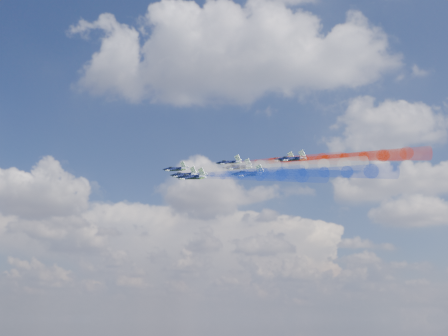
# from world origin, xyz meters

# --- Properties ---
(jet_lead) EXTENTS (14.80, 14.05, 8.00)m
(jet_lead) POSITION_xyz_m (-29.25, 4.86, 138.90)
(jet_lead) COLOR black
(trail_lead) EXTENTS (32.24, 21.57, 10.44)m
(trail_lead) POSITION_xyz_m (-9.84, -6.16, 135.35)
(trail_lead) COLOR white
(jet_inner_left) EXTENTS (14.80, 14.05, 8.00)m
(jet_inner_left) POSITION_xyz_m (-22.20, -10.35, 132.50)
(jet_inner_left) COLOR black
(trail_inner_left) EXTENTS (32.24, 21.57, 10.44)m
(trail_inner_left) POSITION_xyz_m (-2.78, -21.36, 128.94)
(trail_inner_left) COLOR blue
(jet_inner_right) EXTENTS (14.80, 14.05, 8.00)m
(jet_inner_right) POSITION_xyz_m (-12.05, 7.58, 140.98)
(jet_inner_right) COLOR black
(trail_inner_right) EXTENTS (32.24, 21.57, 10.44)m
(trail_inner_right) POSITION_xyz_m (7.37, -3.43, 137.42)
(trail_inner_right) COLOR red
(jet_outer_left) EXTENTS (14.80, 14.05, 8.00)m
(jet_outer_left) POSITION_xyz_m (-16.90, -22.85, 128.28)
(jet_outer_left) COLOR black
(trail_outer_left) EXTENTS (32.24, 21.57, 10.44)m
(trail_outer_left) POSITION_xyz_m (2.52, -33.87, 124.72)
(trail_outer_left) COLOR blue
(jet_center_third) EXTENTS (14.80, 14.05, 8.00)m
(jet_center_third) POSITION_xyz_m (-6.89, -7.08, 134.96)
(jet_center_third) COLOR black
(trail_center_third) EXTENTS (32.24, 21.57, 10.44)m
(trail_center_third) POSITION_xyz_m (12.53, -18.10, 131.40)
(trail_center_third) COLOR white
(jet_outer_right) EXTENTS (14.80, 14.05, 8.00)m
(jet_outer_right) POSITION_xyz_m (4.79, 8.26, 141.23)
(jet_outer_right) COLOR black
(trail_outer_right) EXTENTS (32.24, 21.57, 10.44)m
(trail_outer_right) POSITION_xyz_m (24.20, -2.76, 137.68)
(trail_outer_right) COLOR red
(jet_rear_left) EXTENTS (14.80, 14.05, 8.00)m
(jet_rear_left) POSITION_xyz_m (-1.97, -21.16, 128.88)
(jet_rear_left) COLOR black
(trail_rear_left) EXTENTS (32.24, 21.57, 10.44)m
(trail_rear_left) POSITION_xyz_m (17.45, -32.17, 125.33)
(trail_rear_left) COLOR blue
(jet_rear_right) EXTENTS (14.80, 14.05, 8.00)m
(jet_rear_right) POSITION_xyz_m (8.61, -5.19, 137.23)
(jet_rear_right) COLOR black
(trail_rear_right) EXTENTS (32.24, 21.57, 10.44)m
(trail_rear_right) POSITION_xyz_m (28.03, -16.21, 133.67)
(trail_rear_right) COLOR red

